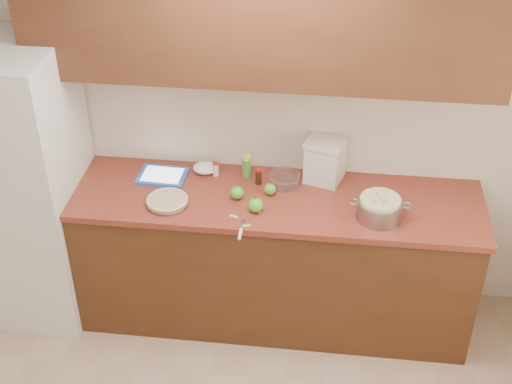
# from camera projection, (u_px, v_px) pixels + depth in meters

# --- Properties ---
(room_shell) EXTENTS (3.60, 3.60, 3.60)m
(room_shell) POSITION_uv_depth(u_px,v_px,m) (214.00, 330.00, 2.76)
(room_shell) COLOR tan
(room_shell) RESTS_ON ground
(counter_run) EXTENTS (2.64, 0.68, 0.92)m
(counter_run) POSITION_uv_depth(u_px,v_px,m) (258.00, 256.00, 4.44)
(counter_run) COLOR #4E2716
(counter_run) RESTS_ON ground
(upper_cabinets) EXTENTS (2.60, 0.34, 0.70)m
(upper_cabinets) POSITION_uv_depth(u_px,v_px,m) (262.00, 18.00, 3.73)
(upper_cabinets) COLOR #512C19
(upper_cabinets) RESTS_ON room_shell
(fridge) EXTENTS (0.70, 0.70, 1.80)m
(fridge) POSITION_uv_depth(u_px,v_px,m) (21.00, 185.00, 4.31)
(fridge) COLOR silver
(fridge) RESTS_ON ground
(pie) EXTENTS (0.25, 0.25, 0.04)m
(pie) POSITION_uv_depth(u_px,v_px,m) (167.00, 201.00, 4.10)
(pie) COLOR silver
(pie) RESTS_ON counter_run
(colander) EXTENTS (0.35, 0.26, 0.13)m
(colander) POSITION_uv_depth(u_px,v_px,m) (380.00, 208.00, 3.97)
(colander) COLOR gray
(colander) RESTS_ON counter_run
(flour_canister) EXTENTS (0.27, 0.27, 0.27)m
(flour_canister) POSITION_uv_depth(u_px,v_px,m) (325.00, 160.00, 4.26)
(flour_canister) COLOR silver
(flour_canister) RESTS_ON counter_run
(tablet) EXTENTS (0.30, 0.23, 0.02)m
(tablet) POSITION_uv_depth(u_px,v_px,m) (162.00, 176.00, 4.34)
(tablet) COLOR blue
(tablet) RESTS_ON counter_run
(paring_knife) EXTENTS (0.02, 0.19, 0.02)m
(paring_knife) POSITION_uv_depth(u_px,v_px,m) (241.00, 233.00, 3.88)
(paring_knife) COLOR gray
(paring_knife) RESTS_ON counter_run
(lemon_bottle) EXTENTS (0.05, 0.05, 0.15)m
(lemon_bottle) POSITION_uv_depth(u_px,v_px,m) (247.00, 167.00, 4.31)
(lemon_bottle) COLOR #4C8C38
(lemon_bottle) RESTS_ON counter_run
(cinnamon_shaker) EXTENTS (0.04, 0.04, 0.09)m
(cinnamon_shaker) POSITION_uv_depth(u_px,v_px,m) (215.00, 169.00, 4.34)
(cinnamon_shaker) COLOR beige
(cinnamon_shaker) RESTS_ON counter_run
(vanilla_bottle) EXTENTS (0.04, 0.04, 0.11)m
(vanilla_bottle) POSITION_uv_depth(u_px,v_px,m) (258.00, 177.00, 4.26)
(vanilla_bottle) COLOR black
(vanilla_bottle) RESTS_ON counter_run
(mixing_bowl) EXTENTS (0.19, 0.19, 0.07)m
(mixing_bowl) POSITION_uv_depth(u_px,v_px,m) (284.00, 179.00, 4.26)
(mixing_bowl) COLOR silver
(mixing_bowl) RESTS_ON counter_run
(paper_towel) EXTENTS (0.18, 0.17, 0.06)m
(paper_towel) POSITION_uv_depth(u_px,v_px,m) (205.00, 168.00, 4.38)
(paper_towel) COLOR white
(paper_towel) RESTS_ON counter_run
(apple_left) EXTENTS (0.08, 0.08, 0.09)m
(apple_left) POSITION_uv_depth(u_px,v_px,m) (237.00, 193.00, 4.14)
(apple_left) COLOR green
(apple_left) RESTS_ON counter_run
(apple_center) EXTENTS (0.07, 0.07, 0.08)m
(apple_center) POSITION_uv_depth(u_px,v_px,m) (270.00, 189.00, 4.18)
(apple_center) COLOR green
(apple_center) RESTS_ON counter_run
(apple_front) EXTENTS (0.09, 0.09, 0.10)m
(apple_front) POSITION_uv_depth(u_px,v_px,m) (256.00, 205.00, 4.03)
(apple_front) COLOR green
(apple_front) RESTS_ON counter_run
(peel_a) EXTENTS (0.04, 0.04, 0.00)m
(peel_a) POSITION_uv_depth(u_px,v_px,m) (259.00, 211.00, 4.05)
(peel_a) COLOR #93B457
(peel_a) RESTS_ON counter_run
(peel_b) EXTENTS (0.05, 0.04, 0.00)m
(peel_b) POSITION_uv_depth(u_px,v_px,m) (234.00, 216.00, 4.01)
(peel_b) COLOR #93B457
(peel_b) RESTS_ON counter_run
(peel_c) EXTENTS (0.05, 0.04, 0.00)m
(peel_c) POSITION_uv_depth(u_px,v_px,m) (246.00, 225.00, 3.94)
(peel_c) COLOR #93B457
(peel_c) RESTS_ON counter_run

